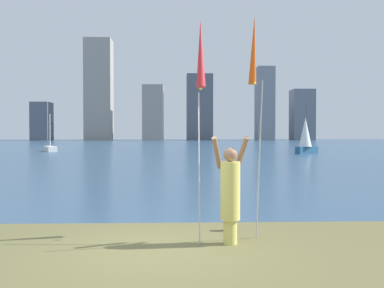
{
  "coord_description": "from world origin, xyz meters",
  "views": [
    {
      "loc": [
        0.37,
        -7.56,
        2.02
      ],
      "look_at": [
        1.01,
        10.42,
        1.55
      ],
      "focal_mm": 41.3,
      "sensor_mm": 36.0,
      "label": 1
    }
  ],
  "objects": [
    {
      "name": "bag",
      "position": [
        1.45,
        1.43,
        0.12
      ],
      "size": [
        0.21,
        0.15,
        0.23
      ],
      "color": "#33384C",
      "rests_on": "ground"
    },
    {
      "name": "skyline_tower_5",
      "position": [
        33.47,
        107.67,
        6.62
      ],
      "size": [
        5.65,
        5.6,
        13.24
      ],
      "color": "slate",
      "rests_on": "ground"
    },
    {
      "name": "ground",
      "position": [
        0.0,
        50.95,
        -0.06
      ],
      "size": [
        120.0,
        138.0,
        0.12
      ],
      "color": "brown"
    },
    {
      "name": "skyline_tower_0",
      "position": [
        -33.66,
        105.19,
        4.8
      ],
      "size": [
        4.42,
        5.63,
        9.59
      ],
      "color": "#565B66",
      "rests_on": "ground"
    },
    {
      "name": "skyline_tower_2",
      "position": [
        -5.62,
        105.86,
        7.0
      ],
      "size": [
        5.23,
        6.07,
        14.0
      ],
      "color": "gray",
      "rests_on": "ground"
    },
    {
      "name": "kite_flag_right",
      "position": [
        1.9,
        1.16,
        3.54
      ],
      "size": [
        0.16,
        1.15,
        4.3
      ],
      "color": "#B2B2B7",
      "rests_on": "ground"
    },
    {
      "name": "skyline_tower_1",
      "position": [
        -19.66,
        107.22,
        12.96
      ],
      "size": [
        6.78,
        5.91,
        25.91
      ],
      "color": "gray",
      "rests_on": "ground"
    },
    {
      "name": "sailboat_1",
      "position": [
        -13.02,
        39.61,
        0.31
      ],
      "size": [
        2.19,
        3.24,
        3.99
      ],
      "color": "white",
      "rests_on": "ground"
    },
    {
      "name": "skyline_tower_4",
      "position": [
        23.35,
        106.83,
        9.45
      ],
      "size": [
        4.33,
        5.94,
        18.91
      ],
      "color": "gray",
      "rests_on": "ground"
    },
    {
      "name": "person",
      "position": [
        1.35,
        0.37,
        0.96
      ],
      "size": [
        0.71,
        0.53,
        1.95
      ],
      "rotation": [
        0.0,
        0.0,
        0.06
      ],
      "color": "#D8CC66",
      "rests_on": "ground"
    },
    {
      "name": "skyline_tower_3",
      "position": [
        6.4,
        107.91,
        8.54
      ],
      "size": [
        6.69,
        5.94,
        17.09
      ],
      "color": "#565B66",
      "rests_on": "ground"
    },
    {
      "name": "sailboat_5",
      "position": [
        12.61,
        33.84,
        1.67
      ],
      "size": [
        2.39,
        1.76,
        4.74
      ],
      "color": "#2D6084",
      "rests_on": "ground"
    },
    {
      "name": "kite_flag_left",
      "position": [
        0.79,
        0.04,
        3.28
      ],
      "size": [
        0.16,
        0.9,
        3.97
      ],
      "color": "#B2B2B7",
      "rests_on": "ground"
    }
  ]
}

